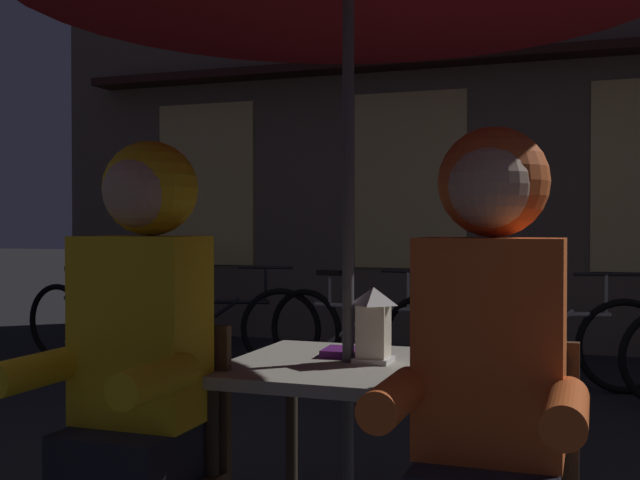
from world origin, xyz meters
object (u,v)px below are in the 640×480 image
Objects in this scene: chair_left at (148,461)px; person_left_hooded at (136,339)px; lantern at (373,323)px; bicycle_second at (218,326)px; book at (355,353)px; bicycle_fourth at (548,342)px; bicycle_nearest at (102,323)px; bicycle_third at (361,333)px; cafe_table at (348,395)px; potted_plant at (176,290)px; person_right_hooded at (489,359)px.

person_left_hooded is (-0.00, -0.06, 0.36)m from chair_left.
bicycle_second is (-2.24, 3.37, -0.51)m from lantern.
bicycle_fourth is at bearing 78.72° from book.
bicycle_nearest is 1.01× the size of bicycle_third.
cafe_table is at bearing -57.41° from bicycle_second.
book is 5.22m from potted_plant.
person_left_hooded is (-0.56, -0.45, -0.01)m from lantern.
bicycle_second is 2.57m from bicycle_fourth.
person_left_hooded is 0.85× the size of bicycle_fourth.
bicycle_third is (-0.95, 3.38, -0.29)m from cafe_table.
person_left_hooded is 0.72m from book.
lantern reaches higher than bicycle_third.
bicycle_nearest reaches higher than cafe_table.
cafe_table is at bearing -96.94° from bicycle_fourth.
person_left_hooded is 0.84× the size of bicycle_nearest.
chair_left reaches higher than bicycle_second.
person_left_hooded is at bearing -53.64° from bicycle_nearest.
bicycle_fourth is (0.89, 3.72, -0.14)m from chair_left.
bicycle_nearest is 2.21m from bicycle_third.
book is at bearing 135.02° from lantern.
bicycle_third is 1.79× the size of potted_plant.
chair_left is at bearing -82.80° from bicycle_third.
potted_plant is at bearing 125.62° from cafe_table.
bicycle_third is at bearing 178.61° from bicycle_fourth.
bicycle_second is at bearing 114.17° from chair_left.
bicycle_nearest and bicycle_fourth have the same top height.
person_right_hooded reaches higher than cafe_table.
bicycle_nearest is (-2.67, 3.57, -0.14)m from chair_left.
cafe_table is 0.45× the size of bicycle_fourth.
bicycle_nearest is 3.56m from bicycle_fourth.
person_left_hooded is at bearing -82.91° from bicycle_third.
cafe_table is at bearing 37.55° from chair_left.
bicycle_nearest is (-3.63, 3.63, -0.50)m from person_right_hooded.
bicycle_nearest is at bearing 135.02° from person_right_hooded.
person_right_hooded reaches higher than bicycle_nearest.
lantern reaches higher than chair_left.
cafe_table is 0.45× the size of bicycle_second.
person_right_hooded is at bearing -41.57° from cafe_table.
book is (0.47, 0.47, 0.26)m from chair_left.
bicycle_third is (1.21, -0.01, 0.00)m from bicycle_second.
potted_plant is at bearing 119.14° from chair_left.
bicycle_third is at bearing 97.09° from person_left_hooded.
person_left_hooded reaches higher than cafe_table.
person_right_hooded reaches higher than potted_plant.
chair_left is 0.36m from person_left_hooded.
person_right_hooded is 7.00× the size of book.
person_left_hooded is 3.91m from bicycle_fourth.
lantern is 0.17× the size of person_left_hooded.
bicycle_nearest is 1.81× the size of potted_plant.
bicycle_second is (0.99, 0.18, 0.00)m from bicycle_nearest.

